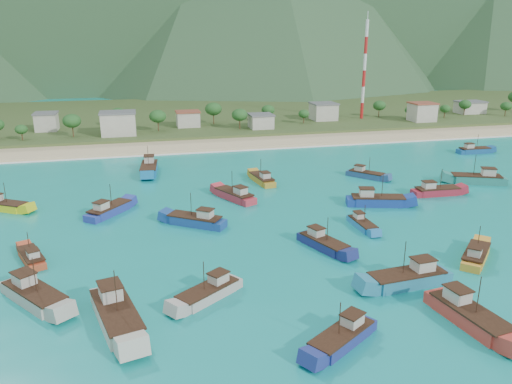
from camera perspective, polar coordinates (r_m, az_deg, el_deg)
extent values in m
plane|color=#0B7B80|center=(87.50, 5.78, -5.10)|extent=(600.00, 600.00, 0.00)
cube|color=beige|center=(160.95, -3.56, 5.44)|extent=(400.00, 18.00, 1.20)
cube|color=#385123|center=(220.31, -6.43, 8.63)|extent=(400.00, 110.00, 2.40)
cube|color=white|center=(151.82, -2.91, 4.72)|extent=(400.00, 2.50, 0.08)
cube|color=beige|center=(190.35, -22.81, 7.37)|extent=(7.16, 7.82, 5.80)
cube|color=beige|center=(173.69, -15.44, 7.50)|extent=(11.13, 8.64, 7.28)
cube|color=beige|center=(185.12, -7.77, 8.22)|extent=(8.07, 6.73, 5.21)
cube|color=beige|center=(180.52, 0.56, 8.04)|extent=(7.88, 7.95, 4.57)
cube|color=beige|center=(200.46, 7.72, 9.06)|extent=(9.14, 8.82, 6.16)
cube|color=beige|center=(205.86, 18.44, 8.62)|extent=(8.77, 7.80, 6.67)
cube|color=beige|center=(234.48, 23.25, 8.84)|extent=(10.91, 7.81, 4.68)
cylinder|color=red|center=(206.16, 12.00, 9.09)|extent=(1.20, 1.20, 6.27)
cylinder|color=white|center=(205.38, 12.11, 10.82)|extent=(1.20, 1.20, 6.27)
cylinder|color=red|center=(204.79, 12.22, 12.56)|extent=(1.20, 1.20, 6.27)
cylinder|color=white|center=(204.39, 12.34, 14.31)|extent=(1.20, 1.20, 6.27)
cylinder|color=red|center=(204.19, 12.46, 16.06)|extent=(1.20, 1.20, 6.27)
cylinder|color=white|center=(204.17, 12.58, 17.82)|extent=(1.20, 1.20, 6.27)
cube|color=#B44223|center=(85.48, -24.28, -6.94)|extent=(5.59, 8.86, 1.55)
cube|color=beige|center=(83.35, -24.13, -6.48)|extent=(2.19, 2.39, 1.26)
cylinder|color=#382114|center=(84.98, -24.56, -5.27)|extent=(0.12, 0.12, 3.50)
cube|color=#B08424|center=(118.72, 0.66, 1.37)|extent=(4.40, 10.47, 1.84)
cube|color=beige|center=(116.43, 1.05, 1.89)|extent=(2.17, 2.55, 1.50)
cylinder|color=#382114|center=(118.44, 0.55, 2.83)|extent=(0.12, 0.12, 4.15)
cube|color=#23796F|center=(128.94, 23.83, 1.25)|extent=(12.88, 8.22, 2.26)
cube|color=beige|center=(129.12, 25.03, 2.06)|extent=(3.49, 3.20, 1.84)
cylinder|color=#382114|center=(127.87, 23.73, 2.84)|extent=(0.12, 0.12, 5.09)
cube|color=navy|center=(162.28, 23.71, 4.28)|extent=(10.20, 3.26, 1.84)
cube|color=beige|center=(160.76, 23.18, 4.84)|extent=(2.35, 1.92, 1.49)
cylinder|color=#382114|center=(162.04, 24.00, 5.31)|extent=(0.12, 0.12, 4.14)
cube|color=navy|center=(92.78, -7.02, -3.40)|extent=(10.98, 9.12, 2.02)
cube|color=beige|center=(91.12, -5.80, -2.52)|extent=(3.24, 3.13, 1.64)
cylinder|color=#382114|center=(91.96, -7.44, -1.43)|extent=(0.12, 0.12, 4.55)
cube|color=#126BA6|center=(129.77, -12.12, 2.49)|extent=(4.98, 13.11, 2.33)
cube|color=beige|center=(131.80, -12.11, 3.66)|extent=(2.61, 3.12, 1.89)
cylinder|color=#382114|center=(128.16, -12.24, 4.04)|extent=(0.12, 0.12, 5.24)
cube|color=#BC372C|center=(67.36, 23.29, -13.20)|extent=(5.26, 12.42, 2.19)
cube|color=beige|center=(67.90, 22.02, -10.87)|extent=(2.58, 3.02, 1.78)
cylinder|color=#382114|center=(65.30, 24.09, -10.75)|extent=(0.12, 0.12, 4.92)
cube|color=navy|center=(105.60, 13.76, -1.12)|extent=(12.50, 6.78, 2.18)
cube|color=beige|center=(104.55, 12.52, -0.08)|extent=(3.23, 2.87, 1.77)
cylinder|color=#382114|center=(104.69, 14.26, 0.71)|extent=(0.12, 0.12, 4.90)
cube|color=#BB2E3B|center=(106.53, -2.52, -0.51)|extent=(7.79, 11.26, 1.99)
cube|color=beige|center=(104.29, -1.78, 0.14)|extent=(2.91, 3.13, 1.62)
cylinder|color=#382114|center=(106.05, -2.75, 1.23)|extent=(0.12, 0.12, 4.48)
cube|color=#2373B7|center=(92.92, 12.08, -3.81)|extent=(2.65, 8.32, 1.50)
cube|color=beige|center=(93.85, 11.67, -2.68)|extent=(1.56, 1.92, 1.22)
cylinder|color=#382114|center=(91.69, 12.31, -2.49)|extent=(0.12, 0.12, 3.38)
cube|color=beige|center=(64.32, -15.59, -13.73)|extent=(7.10, 13.98, 2.44)
cube|color=beige|center=(65.61, -16.29, -10.92)|extent=(3.12, 3.55, 1.98)
cylinder|color=#382114|center=(61.73, -15.73, -10.92)|extent=(0.12, 0.12, 5.49)
cube|color=#2B4D80|center=(125.61, 12.53, 1.82)|extent=(8.27, 9.15, 1.74)
cube|color=beige|center=(125.98, 11.77, 2.66)|extent=(2.73, 2.79, 1.41)
cylinder|color=#382114|center=(124.69, 12.84, 3.03)|extent=(0.12, 0.12, 3.91)
cube|color=#ACA89C|center=(72.51, -23.89, -11.03)|extent=(9.99, 11.61, 2.16)
cube|color=beige|center=(73.66, -24.97, -9.01)|extent=(3.37, 3.47, 1.76)
cylinder|color=#382114|center=(70.43, -23.98, -8.69)|extent=(0.12, 0.12, 4.87)
cube|color=teal|center=(73.83, 16.81, -9.67)|extent=(12.42, 4.62, 2.21)
cube|color=beige|center=(74.35, 18.53, -7.93)|extent=(2.94, 2.46, 1.80)
cylinder|color=#382114|center=(71.93, 16.61, -7.22)|extent=(0.12, 0.12, 4.97)
cube|color=maroon|center=(116.25, 19.99, -0.05)|extent=(10.78, 3.61, 1.94)
cube|color=beige|center=(114.66, 19.15, 0.73)|extent=(2.50, 2.06, 1.57)
cylinder|color=#382114|center=(115.71, 20.41, 1.46)|extent=(0.12, 0.12, 4.36)
cube|color=gold|center=(85.51, 23.82, -6.78)|extent=(9.11, 9.05, 1.80)
cube|color=beige|center=(83.03, 23.74, -6.26)|extent=(2.88, 2.87, 1.46)
cylinder|color=#382114|center=(84.95, 24.12, -4.83)|extent=(0.12, 0.12, 4.06)
cube|color=navy|center=(59.61, 9.72, -16.35)|extent=(10.11, 7.97, 1.84)
cube|color=beige|center=(60.20, 10.94, -14.18)|extent=(2.93, 2.80, 1.49)
cylinder|color=#382114|center=(57.60, 9.54, -14.13)|extent=(0.12, 0.12, 4.13)
cube|color=#B2A7A1|center=(67.89, -5.54, -11.64)|extent=(9.99, 8.33, 1.84)
cube|color=beige|center=(68.37, -4.32, -9.79)|extent=(2.95, 2.85, 1.50)
cylinder|color=#382114|center=(66.14, -5.98, -9.54)|extent=(0.12, 0.12, 4.15)
cube|color=#D1CF17|center=(111.94, -26.76, -1.56)|extent=(10.45, 8.06, 1.89)
cylinder|color=#382114|center=(110.67, -26.75, -0.09)|extent=(0.12, 0.12, 4.25)
cube|color=navy|center=(83.00, 7.81, -6.07)|extent=(6.49, 10.60, 1.86)
cube|color=beige|center=(83.76, 6.89, -4.56)|extent=(2.58, 2.84, 1.51)
cylinder|color=#382114|center=(81.46, 8.17, -4.26)|extent=(0.12, 0.12, 4.17)
cube|color=#243795|center=(101.71, -16.35, -2.12)|extent=(9.23, 10.35, 1.95)
cube|color=beige|center=(99.63, -17.26, -1.54)|extent=(3.07, 3.14, 1.59)
cylinder|color=#382114|center=(101.16, -16.27, -0.32)|extent=(0.12, 0.12, 4.40)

